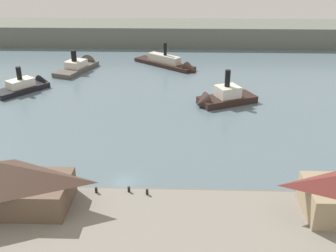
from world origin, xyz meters
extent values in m
plane|color=slate|center=(0.00, 0.00, 0.00)|extent=(320.00, 320.00, 0.00)
cube|color=#666159|center=(0.00, -3.60, 0.50)|extent=(110.00, 0.80, 1.00)
cube|color=brown|center=(-17.56, -9.00, 3.35)|extent=(21.06, 8.95, 4.31)
cylinder|color=black|center=(1.47, -4.81, 1.65)|extent=(0.44, 0.44, 0.90)
cylinder|color=black|center=(-3.78, -5.21, 1.65)|extent=(0.44, 0.44, 0.90)
cylinder|color=black|center=(4.49, -5.50, 1.65)|extent=(0.44, 0.44, 0.90)
cube|color=black|center=(21.83, 38.91, 0.89)|extent=(16.19, 12.11, 1.79)
cone|color=black|center=(15.09, 35.79, 0.89)|extent=(4.87, 6.40, 5.82)
cube|color=silver|center=(21.83, 38.91, 3.19)|extent=(7.19, 6.87, 2.82)
cylinder|color=black|center=(21.60, 38.80, 6.77)|extent=(1.40, 1.40, 4.34)
cube|color=black|center=(-35.05, 45.85, 0.74)|extent=(13.92, 15.38, 1.47)
cone|color=black|center=(-30.37, 51.72, 0.74)|extent=(5.79, 5.39, 5.25)
cube|color=silver|center=(-35.05, 45.85, 2.57)|extent=(7.51, 7.97, 2.20)
cylinder|color=black|center=(-35.04, 45.86, 5.43)|extent=(1.40, 1.40, 3.52)
cube|color=black|center=(3.97, 73.79, 0.61)|extent=(21.56, 18.95, 1.23)
cone|color=black|center=(13.05, 66.41, 0.61)|extent=(6.33, 6.42, 4.86)
cube|color=beige|center=(3.97, 73.79, 2.47)|extent=(11.59, 10.22, 2.49)
cylinder|color=black|center=(4.36, 73.47, 5.82)|extent=(1.11, 1.11, 4.21)
cylinder|color=brown|center=(-1.47, 78.22, 3.48)|extent=(0.24, 0.24, 4.51)
cube|color=#514C47|center=(-24.42, 66.32, 0.73)|extent=(12.11, 18.85, 1.46)
cone|color=#514C47|center=(-21.50, 74.65, 0.73)|extent=(6.70, 4.98, 5.99)
cube|color=silver|center=(-24.42, 66.32, 2.52)|extent=(6.86, 7.59, 2.12)
cylinder|color=black|center=(-24.68, 65.58, 5.30)|extent=(1.71, 1.71, 3.44)
cube|color=#60665B|center=(0.00, 110.00, 4.00)|extent=(180.00, 24.00, 8.00)
camera|label=1|loc=(9.57, -59.35, 37.79)|focal=42.82mm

